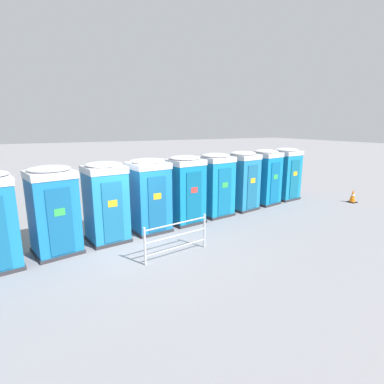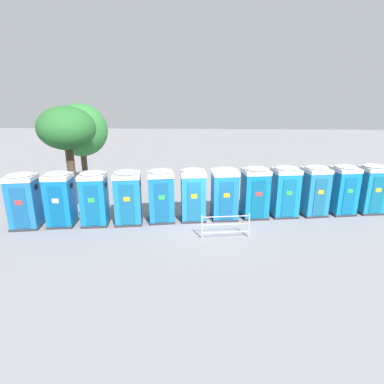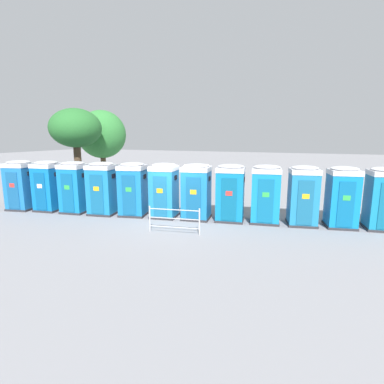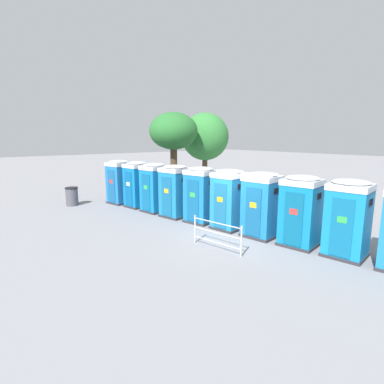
{
  "view_description": "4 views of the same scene",
  "coord_description": "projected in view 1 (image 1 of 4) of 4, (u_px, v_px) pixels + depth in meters",
  "views": [
    {
      "loc": [
        -2.58,
        -8.88,
        3.62
      ],
      "look_at": [
        2.48,
        0.98,
        1.13
      ],
      "focal_mm": 28.0,
      "sensor_mm": 36.0,
      "label": 1
    },
    {
      "loc": [
        -0.01,
        -13.33,
        5.35
      ],
      "look_at": [
        -0.9,
        0.36,
        1.4
      ],
      "focal_mm": 28.0,
      "sensor_mm": 36.0,
      "label": 2
    },
    {
      "loc": [
        5.51,
        -11.77,
        3.74
      ],
      "look_at": [
        0.46,
        0.61,
        1.24
      ],
      "focal_mm": 28.0,
      "sensor_mm": 36.0,
      "label": 3
    },
    {
      "loc": [
        7.86,
        -8.43,
        3.84
      ],
      "look_at": [
        -2.85,
        0.01,
        1.34
      ],
      "focal_mm": 28.0,
      "sensor_mm": 36.0,
      "label": 4
    }
  ],
  "objects": [
    {
      "name": "portapotty_5",
      "position": [
        106.0,
        202.0,
        9.34
      ],
      "size": [
        1.34,
        1.35,
        2.54
      ],
      "color": "#2D2D33",
      "rests_on": "ground"
    },
    {
      "name": "portapotty_7",
      "position": [
        185.0,
        189.0,
        11.17
      ],
      "size": [
        1.42,
        1.38,
        2.54
      ],
      "color": "#2D2D33",
      "rests_on": "ground"
    },
    {
      "name": "traffic_cone",
      "position": [
        353.0,
        196.0,
        14.26
      ],
      "size": [
        0.36,
        0.36,
        0.64
      ],
      "color": "black",
      "rests_on": "ground"
    },
    {
      "name": "event_barrier",
      "position": [
        177.0,
        237.0,
        8.37
      ],
      "size": [
        2.03,
        0.39,
        1.05
      ],
      "color": "#B7B7BC",
      "rests_on": "ground"
    },
    {
      "name": "ground_plane",
      "position": [
        138.0,
        240.0,
        9.65
      ],
      "size": [
        120.0,
        120.0,
        0.0
      ],
      "primitive_type": "plane",
      "color": "gray"
    },
    {
      "name": "portapotty_9",
      "position": [
        242.0,
        180.0,
        12.97
      ],
      "size": [
        1.41,
        1.42,
        2.54
      ],
      "color": "#2D2D33",
      "rests_on": "ground"
    },
    {
      "name": "portapotty_4",
      "position": [
        53.0,
        210.0,
        8.43
      ],
      "size": [
        1.45,
        1.43,
        2.54
      ],
      "color": "#2D2D33",
      "rests_on": "ground"
    },
    {
      "name": "portapotty_11",
      "position": [
        285.0,
        173.0,
        14.79
      ],
      "size": [
        1.36,
        1.36,
        2.54
      ],
      "color": "#2D2D33",
      "rests_on": "ground"
    },
    {
      "name": "portapotty_10",
      "position": [
        265.0,
        177.0,
        13.88
      ],
      "size": [
        1.37,
        1.4,
        2.54
      ],
      "color": "#2D2D33",
      "rests_on": "ground"
    },
    {
      "name": "portapotty_6",
      "position": [
        149.0,
        195.0,
        10.24
      ],
      "size": [
        1.39,
        1.36,
        2.54
      ],
      "color": "#2D2D33",
      "rests_on": "ground"
    },
    {
      "name": "portapotty_8",
      "position": [
        215.0,
        184.0,
        12.08
      ],
      "size": [
        1.4,
        1.37,
        2.54
      ],
      "color": "#2D2D33",
      "rests_on": "ground"
    }
  ]
}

